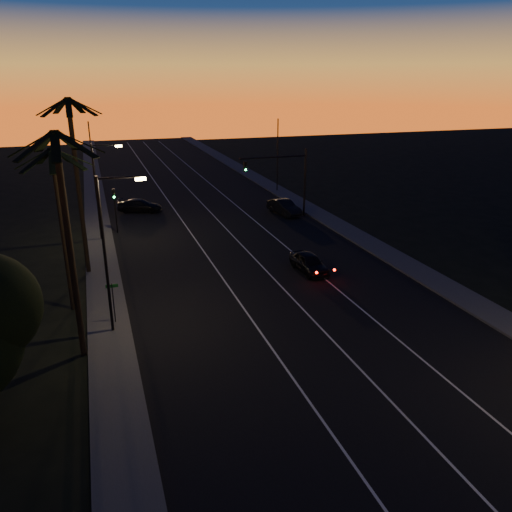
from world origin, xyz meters
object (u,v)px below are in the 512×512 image
object	(u,v)px
lead_car	(309,263)
right_car	(284,207)
signal_mast	(284,172)
cross_car	(140,206)

from	to	relation	value
lead_car	right_car	size ratio (longest dim) A/B	0.97
signal_mast	cross_car	distance (m)	16.05
signal_mast	cross_car	world-z (taller)	signal_mast
signal_mast	lead_car	size ratio (longest dim) A/B	1.50
right_car	cross_car	xyz separation A→B (m)	(-14.41, 5.87, -0.09)
lead_car	cross_car	bearing A→B (deg)	114.81
lead_car	cross_car	xyz separation A→B (m)	(-10.15, 21.95, -0.02)
right_car	cross_car	bearing A→B (deg)	157.83
signal_mast	right_car	size ratio (longest dim) A/B	1.45
signal_mast	lead_car	world-z (taller)	signal_mast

